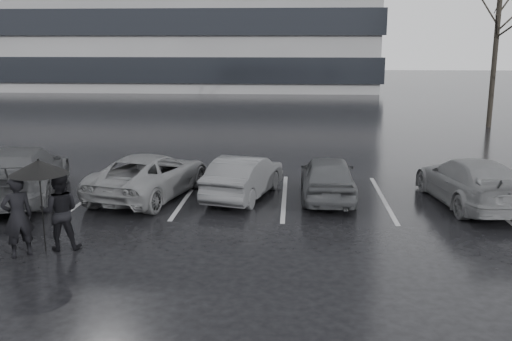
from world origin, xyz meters
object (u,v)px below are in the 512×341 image
object	(u,v)px
car_west_a	(244,176)
pedestrian_right	(60,211)
car_east	(470,182)
tree_north	(496,44)
car_west_c	(20,173)
pedestrian_left	(18,217)
car_main	(328,177)
car_west_b	(150,175)

from	to	relation	value
car_west_a	pedestrian_right	world-z (taller)	pedestrian_right
car_east	tree_north	xyz separation A→B (m)	(5.36, 14.98, 3.60)
car_west_c	pedestrian_right	distance (m)	4.77
car_west_c	tree_north	world-z (taller)	tree_north
car_west_c	pedestrian_left	world-z (taller)	pedestrian_left
car_west_a	car_east	distance (m)	6.21
car_main	pedestrian_left	xyz separation A→B (m)	(-6.59, -4.91, 0.23)
car_west_c	pedestrian_left	xyz separation A→B (m)	(2.08, -4.38, 0.11)
pedestrian_left	tree_north	size ratio (longest dim) A/B	0.20
car_west_a	tree_north	size ratio (longest dim) A/B	0.43
car_east	pedestrian_right	world-z (taller)	pedestrian_right
tree_north	car_west_a	bearing A→B (deg)	-128.36
pedestrian_right	tree_north	bearing A→B (deg)	-141.19
car_west_b	car_west_c	xyz separation A→B (m)	(-3.60, -0.46, 0.12)
car_west_c	pedestrian_right	size ratio (longest dim) A/B	3.07
pedestrian_right	car_main	bearing A→B (deg)	-155.95
car_west_a	car_west_b	xyz separation A→B (m)	(-2.69, -0.10, 0.02)
pedestrian_right	pedestrian_left	bearing A→B (deg)	22.63
pedestrian_left	pedestrian_right	world-z (taller)	pedestrian_left
car_main	pedestrian_right	world-z (taller)	pedestrian_right
car_west_a	car_east	bearing A→B (deg)	-169.05
tree_north	car_east	bearing A→B (deg)	-109.68
car_west_a	tree_north	bearing A→B (deg)	-113.90
car_west_b	pedestrian_right	distance (m)	4.44
car_west_b	tree_north	xyz separation A→B (m)	(14.24, 14.69, 3.62)
car_west_b	pedestrian_right	bearing A→B (deg)	93.21
car_main	pedestrian_right	distance (m)	7.38
car_west_c	pedestrian_left	bearing A→B (deg)	101.99
pedestrian_left	pedestrian_right	bearing A→B (deg)	173.34
car_west_a	car_west_b	size ratio (longest dim) A/B	0.81
car_main	pedestrian_left	distance (m)	8.22
car_west_b	car_west_c	bearing A→B (deg)	21.43
car_west_b	pedestrian_left	world-z (taller)	pedestrian_left
car_east	tree_north	distance (m)	16.31
car_main	car_west_c	size ratio (longest dim) A/B	0.72
car_main	car_east	bearing A→B (deg)	174.73
pedestrian_left	tree_north	distance (m)	25.33
car_main	tree_north	bearing A→B (deg)	-122.09
pedestrian_left	pedestrian_right	xyz separation A→B (m)	(0.68, 0.49, -0.02)
car_west_c	car_main	bearing A→B (deg)	170.14
car_west_a	car_west_b	bearing A→B (deg)	16.49
car_west_b	tree_north	distance (m)	20.78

